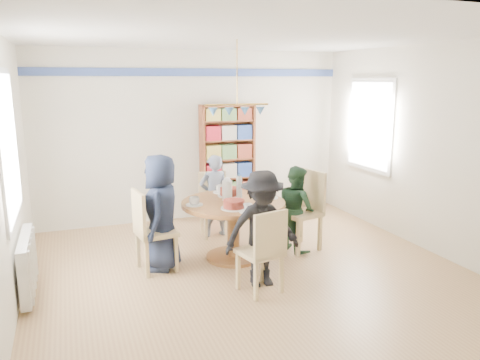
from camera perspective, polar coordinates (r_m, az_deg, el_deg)
name	(u,v)px	position (r m, az deg, el deg)	size (l,w,h in m)	color
ground	(252,273)	(5.63, 1.45, -11.32)	(5.00, 5.00, 0.00)	tan
room_shell	(208,128)	(5.93, -3.96, 6.38)	(5.00, 5.00, 5.00)	white
radiator	(27,264)	(5.45, -24.49, -9.32)	(0.12, 1.00, 0.60)	silver
dining_table	(233,216)	(5.90, -0.82, -4.44)	(1.30, 1.30, 0.75)	brown
chair_left	(149,227)	(5.62, -11.03, -5.66)	(0.49, 0.49, 0.99)	#D9BE85
chair_right	(305,206)	(6.32, 7.96, -3.18)	(0.57, 0.57, 1.06)	#D9BE85
chair_far	(214,201)	(6.84, -3.22, -2.55)	(0.44, 0.44, 0.92)	#D9BE85
chair_near	(264,248)	(4.96, 2.97, -8.29)	(0.50, 0.50, 0.93)	#D9BE85
person_left	(161,212)	(5.64, -9.59, -3.92)	(0.68, 0.44, 1.39)	#171F34
person_right	(296,208)	(6.24, 6.85, -3.45)	(0.56, 0.43, 1.14)	#1A3520
person_far	(214,196)	(6.76, -3.19, -1.93)	(0.44, 0.29, 1.20)	gray
person_near	(262,229)	(5.12, 2.70, -6.00)	(0.84, 0.48, 1.30)	black
bookshelf	(228,162)	(7.65, -1.53, 2.16)	(0.88, 0.26, 1.85)	brown
tableware	(231,196)	(5.85, -1.15, -1.93)	(1.21, 1.21, 0.32)	white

